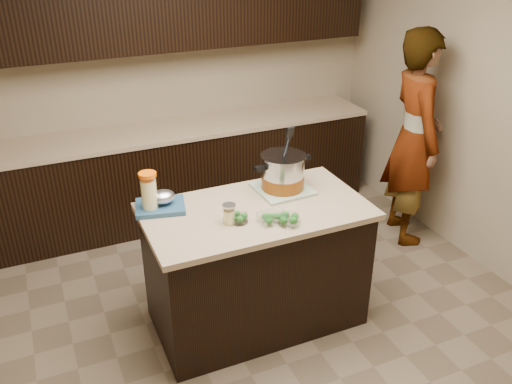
# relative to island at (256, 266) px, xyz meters

# --- Properties ---
(ground_plane) EXTENTS (4.00, 4.00, 0.00)m
(ground_plane) POSITION_rel_island_xyz_m (0.00, 0.00, -0.45)
(ground_plane) COLOR brown
(ground_plane) RESTS_ON ground
(room_shell) EXTENTS (4.04, 4.04, 2.72)m
(room_shell) POSITION_rel_island_xyz_m (0.00, 0.00, 1.26)
(room_shell) COLOR tan
(room_shell) RESTS_ON ground
(back_cabinets) EXTENTS (3.60, 0.63, 2.33)m
(back_cabinets) POSITION_rel_island_xyz_m (0.00, 1.74, 0.49)
(back_cabinets) COLOR black
(back_cabinets) RESTS_ON ground
(island) EXTENTS (1.46, 0.81, 0.90)m
(island) POSITION_rel_island_xyz_m (0.00, 0.00, 0.00)
(island) COLOR black
(island) RESTS_ON ground
(dish_towel) EXTENTS (0.38, 0.38, 0.02)m
(dish_towel) POSITION_rel_island_xyz_m (0.28, 0.17, 0.46)
(dish_towel) COLOR #618459
(dish_towel) RESTS_ON island
(stock_pot) EXTENTS (0.44, 0.34, 0.44)m
(stock_pot) POSITION_rel_island_xyz_m (0.28, 0.17, 0.57)
(stock_pot) COLOR #B7B7BC
(stock_pot) RESTS_ON dish_towel
(lemonade_pitcher) EXTENTS (0.14, 0.14, 0.27)m
(lemonade_pitcher) POSITION_rel_island_xyz_m (-0.64, 0.23, 0.57)
(lemonade_pitcher) COLOR #FAEC99
(lemonade_pitcher) RESTS_ON island
(mason_jar) EXTENTS (0.11, 0.11, 0.14)m
(mason_jar) POSITION_rel_island_xyz_m (-0.22, -0.10, 0.51)
(mason_jar) COLOR #FAEC99
(mason_jar) RESTS_ON island
(broccoli_tub_left) EXTENTS (0.15, 0.15, 0.05)m
(broccoli_tub_left) POSITION_rel_island_xyz_m (-0.17, -0.12, 0.47)
(broccoli_tub_left) COLOR silver
(broccoli_tub_left) RESTS_ON island
(broccoli_tub_right) EXTENTS (0.15, 0.15, 0.06)m
(broccoli_tub_right) POSITION_rel_island_xyz_m (0.11, -0.27, 0.48)
(broccoli_tub_right) COLOR silver
(broccoli_tub_right) RESTS_ON island
(broccoli_tub_rect) EXTENTS (0.18, 0.14, 0.06)m
(broccoli_tub_rect) POSITION_rel_island_xyz_m (0.03, -0.20, 0.48)
(broccoli_tub_rect) COLOR silver
(broccoli_tub_rect) RESTS_ON island
(blue_tray) EXTENTS (0.36, 0.31, 0.12)m
(blue_tray) POSITION_rel_island_xyz_m (-0.56, 0.25, 0.49)
(blue_tray) COLOR navy
(blue_tray) RESTS_ON island
(person) EXTENTS (0.61, 0.77, 1.85)m
(person) POSITION_rel_island_xyz_m (1.70, 0.55, 0.47)
(person) COLOR gray
(person) RESTS_ON ground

